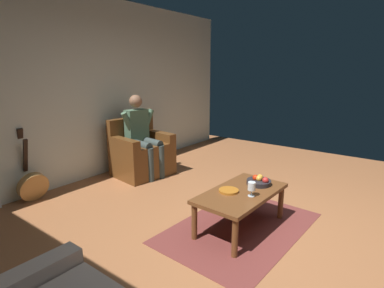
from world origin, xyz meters
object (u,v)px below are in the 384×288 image
(wine_glass_near, at_px, (252,187))
(armchair, at_px, (141,155))
(decorative_dish, at_px, (229,191))
(fruit_bowl, at_px, (259,181))
(guitar, at_px, (33,184))
(person_seated, at_px, (142,133))
(coffee_table, at_px, (241,197))

(wine_glass_near, bearing_deg, armchair, -105.68)
(decorative_dish, bearing_deg, fruit_bowl, 157.34)
(guitar, height_order, wine_glass_near, guitar)
(armchair, xyz_separation_m, person_seated, (0.00, 0.04, 0.36))
(decorative_dish, bearing_deg, coffee_table, 130.52)
(guitar, xyz_separation_m, fruit_bowl, (-1.31, 2.60, 0.24))
(armchair, relative_size, wine_glass_near, 6.08)
(person_seated, relative_size, decorative_dish, 6.15)
(guitar, relative_size, fruit_bowl, 3.50)
(armchair, bearing_deg, person_seated, 90.00)
(coffee_table, bearing_deg, fruit_bowl, 168.66)
(fruit_bowl, bearing_deg, person_seated, -97.42)
(armchair, relative_size, person_seated, 0.71)
(person_seated, relative_size, wine_glass_near, 8.53)
(guitar, relative_size, wine_glass_near, 6.29)
(armchair, bearing_deg, decorative_dish, 78.66)
(armchair, xyz_separation_m, coffee_table, (0.59, 2.15, 0.03))
(person_seated, xyz_separation_m, guitar, (1.59, -0.43, -0.48))
(coffee_table, xyz_separation_m, fruit_bowl, (-0.31, 0.06, 0.10))
(coffee_table, distance_m, guitar, 2.73)
(guitar, distance_m, wine_glass_near, 2.86)
(coffee_table, height_order, guitar, guitar)
(wine_glass_near, distance_m, fruit_bowl, 0.37)
(armchair, distance_m, fruit_bowl, 2.23)
(coffee_table, bearing_deg, wine_glass_near, 70.52)
(coffee_table, distance_m, fruit_bowl, 0.33)
(wine_glass_near, height_order, fruit_bowl, wine_glass_near)
(person_seated, height_order, fruit_bowl, person_seated)
(guitar, relative_size, decorative_dish, 4.54)
(person_seated, bearing_deg, wine_glass_near, 81.24)
(coffee_table, relative_size, fruit_bowl, 4.08)
(wine_glass_near, bearing_deg, decorative_dish, -81.12)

